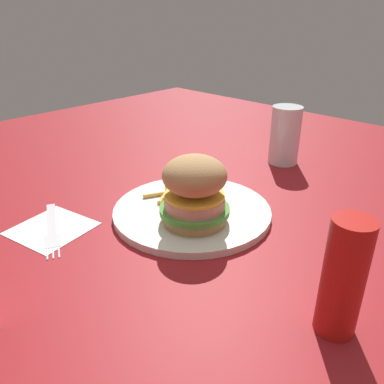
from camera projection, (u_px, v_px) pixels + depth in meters
name	position (u px, v px, depth m)	size (l,w,h in m)	color
ground_plane	(168.00, 214.00, 0.66)	(1.60, 1.60, 0.00)	maroon
plate	(192.00, 211.00, 0.66)	(0.26, 0.26, 0.01)	silver
sandwich	(195.00, 190.00, 0.59)	(0.11, 0.11, 0.11)	tan
fries_pile	(176.00, 193.00, 0.70)	(0.10, 0.10, 0.01)	#E5B251
napkin	(52.00, 228.00, 0.62)	(0.11, 0.11, 0.00)	white
fork	(52.00, 227.00, 0.62)	(0.16, 0.09, 0.00)	silver
drink_glass	(285.00, 137.00, 0.85)	(0.06, 0.06, 0.13)	silver
ketchup_bottle	(343.00, 278.00, 0.40)	(0.04, 0.04, 0.14)	#B21914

